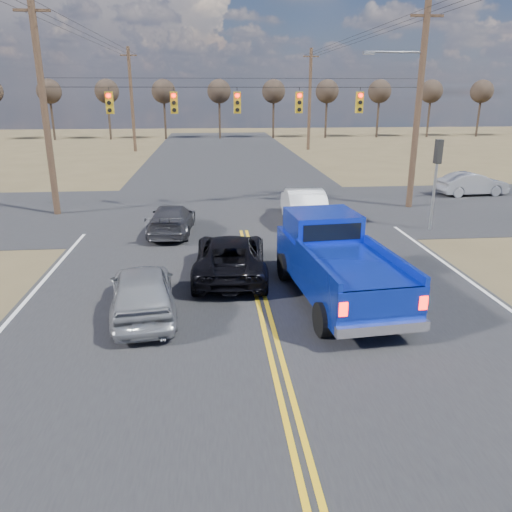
{
  "coord_description": "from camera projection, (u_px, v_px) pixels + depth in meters",
  "views": [
    {
      "loc": [
        -1.37,
        -6.98,
        5.76
      ],
      "look_at": [
        -0.19,
        5.94,
        1.5
      ],
      "focal_mm": 35.0,
      "sensor_mm": 36.0,
      "label": 1
    }
  ],
  "objects": [
    {
      "name": "black_suv",
      "position": [
        230.0,
        256.0,
        16.28
      ],
      "size": [
        2.53,
        5.03,
        1.36
      ],
      "primitive_type": "imported",
      "rotation": [
        0.0,
        0.0,
        3.09
      ],
      "color": "black",
      "rests_on": "ground"
    },
    {
      "name": "utility_poles",
      "position": [
        238.0,
        105.0,
        22.97
      ],
      "size": [
        19.6,
        58.32,
        10.0
      ],
      "color": "#473323",
      "rests_on": "ground"
    },
    {
      "name": "silver_suv",
      "position": [
        143.0,
        291.0,
        13.36
      ],
      "size": [
        2.21,
        4.35,
        1.42
      ],
      "primitive_type": "imported",
      "rotation": [
        0.0,
        0.0,
        3.27
      ],
      "color": "gray",
      "rests_on": "ground"
    },
    {
      "name": "ground",
      "position": [
        299.0,
        447.0,
        8.52
      ],
      "size": [
        160.0,
        160.0,
        0.0
      ],
      "primitive_type": "plane",
      "color": "brown",
      "rests_on": "ground"
    },
    {
      "name": "signal_gantry",
      "position": [
        248.0,
        108.0,
        23.81
      ],
      "size": [
        19.6,
        4.83,
        10.0
      ],
      "color": "#473323",
      "rests_on": "ground"
    },
    {
      "name": "white_car_queue",
      "position": [
        303.0,
        205.0,
        23.18
      ],
      "size": [
        1.88,
        4.89,
        1.59
      ],
      "primitive_type": "imported",
      "rotation": [
        0.0,
        0.0,
        3.1
      ],
      "color": "silver",
      "rests_on": "ground"
    },
    {
      "name": "pickup_truck",
      "position": [
        336.0,
        263.0,
        14.31
      ],
      "size": [
        2.91,
        6.29,
        2.29
      ],
      "rotation": [
        0.0,
        0.0,
        0.1
      ],
      "color": "black",
      "rests_on": "ground"
    },
    {
      "name": "road_main",
      "position": [
        251.0,
        260.0,
        17.98
      ],
      "size": [
        14.0,
        120.0,
        0.02
      ],
      "primitive_type": "cube",
      "color": "#28282B",
      "rests_on": "ground"
    },
    {
      "name": "dgrey_car_queue",
      "position": [
        172.0,
        219.0,
        21.22
      ],
      "size": [
        2.0,
        4.36,
        1.24
      ],
      "primitive_type": "imported",
      "rotation": [
        0.0,
        0.0,
        3.08
      ],
      "color": "#38383E",
      "rests_on": "ground"
    },
    {
      "name": "treeline",
      "position": [
        230.0,
        93.0,
        32.25
      ],
      "size": [
        87.0,
        117.8,
        7.4
      ],
      "color": "#33261C",
      "rests_on": "ground"
    },
    {
      "name": "road_cross",
      "position": [
        238.0,
        211.0,
        25.55
      ],
      "size": [
        120.0,
        12.0,
        0.02
      ],
      "primitive_type": "cube",
      "color": "#28282B",
      "rests_on": "ground"
    },
    {
      "name": "cross_car_east_near",
      "position": [
        472.0,
        184.0,
        29.17
      ],
      "size": [
        1.78,
        4.15,
        1.33
      ],
      "primitive_type": "imported",
      "rotation": [
        0.0,
        0.0,
        1.67
      ],
      "color": "gray",
      "rests_on": "ground"
    }
  ]
}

